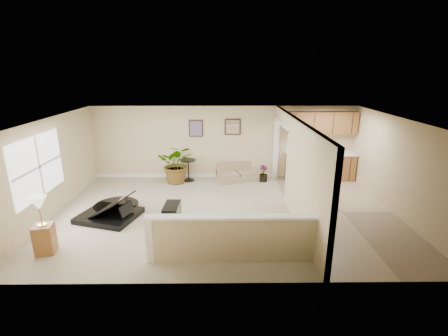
{
  "coord_description": "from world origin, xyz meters",
  "views": [
    {
      "loc": [
        -0.1,
        -7.96,
        3.69
      ],
      "look_at": [
        -0.02,
        0.4,
        1.12
      ],
      "focal_mm": 26.0,
      "sensor_mm": 36.0,
      "label": 1
    }
  ],
  "objects_px": {
    "accent_table": "(188,167)",
    "small_plant": "(263,175)",
    "lamp_stand": "(43,230)",
    "loveseat": "(238,172)",
    "piano": "(108,196)",
    "piano_bench": "(172,214)",
    "palm_plant": "(177,164)"
  },
  "relations": [
    {
      "from": "accent_table",
      "to": "small_plant",
      "type": "distance_m",
      "value": 2.56
    },
    {
      "from": "small_plant",
      "to": "lamp_stand",
      "type": "height_order",
      "value": "lamp_stand"
    },
    {
      "from": "accent_table",
      "to": "small_plant",
      "type": "height_order",
      "value": "accent_table"
    },
    {
      "from": "accent_table",
      "to": "small_plant",
      "type": "relative_size",
      "value": 1.36
    },
    {
      "from": "small_plant",
      "to": "lamp_stand",
      "type": "xyz_separation_m",
      "value": [
        -5.1,
        -4.47,
        0.29
      ]
    },
    {
      "from": "loveseat",
      "to": "piano",
      "type": "bearing_deg",
      "value": -157.08
    },
    {
      "from": "piano_bench",
      "to": "palm_plant",
      "type": "height_order",
      "value": "palm_plant"
    },
    {
      "from": "loveseat",
      "to": "small_plant",
      "type": "xyz_separation_m",
      "value": [
        0.87,
        -0.16,
        -0.06
      ]
    },
    {
      "from": "accent_table",
      "to": "lamp_stand",
      "type": "bearing_deg",
      "value": -119.36
    },
    {
      "from": "accent_table",
      "to": "small_plant",
      "type": "bearing_deg",
      "value": -1.53
    },
    {
      "from": "piano_bench",
      "to": "loveseat",
      "type": "xyz_separation_m",
      "value": [
        1.79,
        3.28,
        0.05
      ]
    },
    {
      "from": "loveseat",
      "to": "accent_table",
      "type": "distance_m",
      "value": 1.69
    },
    {
      "from": "lamp_stand",
      "to": "piano",
      "type": "bearing_deg",
      "value": 67.21
    },
    {
      "from": "piano",
      "to": "small_plant",
      "type": "relative_size",
      "value": 3.44
    },
    {
      "from": "loveseat",
      "to": "palm_plant",
      "type": "height_order",
      "value": "palm_plant"
    },
    {
      "from": "loveseat",
      "to": "lamp_stand",
      "type": "relative_size",
      "value": 1.23
    },
    {
      "from": "piano",
      "to": "small_plant",
      "type": "distance_m",
      "value": 5.14
    },
    {
      "from": "accent_table",
      "to": "palm_plant",
      "type": "height_order",
      "value": "palm_plant"
    },
    {
      "from": "piano_bench",
      "to": "small_plant",
      "type": "xyz_separation_m",
      "value": [
        2.66,
        3.12,
        -0.01
      ]
    },
    {
      "from": "piano",
      "to": "loveseat",
      "type": "relative_size",
      "value": 1.23
    },
    {
      "from": "piano",
      "to": "lamp_stand",
      "type": "distance_m",
      "value": 1.91
    },
    {
      "from": "piano_bench",
      "to": "lamp_stand",
      "type": "height_order",
      "value": "lamp_stand"
    },
    {
      "from": "small_plant",
      "to": "loveseat",
      "type": "bearing_deg",
      "value": 169.66
    },
    {
      "from": "small_plant",
      "to": "lamp_stand",
      "type": "relative_size",
      "value": 0.44
    },
    {
      "from": "piano",
      "to": "small_plant",
      "type": "xyz_separation_m",
      "value": [
        4.36,
        2.7,
        -0.32
      ]
    },
    {
      "from": "accent_table",
      "to": "lamp_stand",
      "type": "height_order",
      "value": "lamp_stand"
    },
    {
      "from": "loveseat",
      "to": "palm_plant",
      "type": "relative_size",
      "value": 1.17
    },
    {
      "from": "small_plant",
      "to": "lamp_stand",
      "type": "bearing_deg",
      "value": -138.8
    },
    {
      "from": "piano",
      "to": "accent_table",
      "type": "bearing_deg",
      "value": 73.61
    },
    {
      "from": "piano_bench",
      "to": "accent_table",
      "type": "bearing_deg",
      "value": 87.99
    },
    {
      "from": "lamp_stand",
      "to": "accent_table",
      "type": "bearing_deg",
      "value": 60.64
    },
    {
      "from": "piano_bench",
      "to": "lamp_stand",
      "type": "relative_size",
      "value": 0.58
    }
  ]
}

